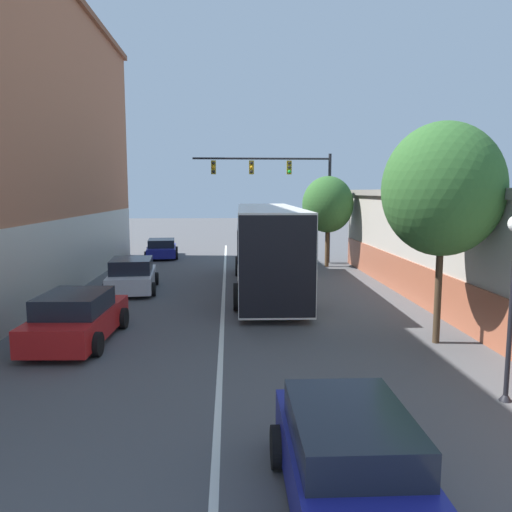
# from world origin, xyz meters

# --- Properties ---
(lane_center_line) EXTENTS (0.14, 44.76, 0.01)m
(lane_center_line) POSITION_xyz_m (0.00, 16.38, 0.00)
(lane_center_line) COLOR silver
(lane_center_line) RESTS_ON ground_plane
(bus) EXTENTS (3.06, 12.15, 3.64)m
(bus) POSITION_xyz_m (1.91, 20.43, 2.04)
(bus) COLOR silver
(bus) RESTS_ON ground_plane
(hatchback_foreground) EXTENTS (1.97, 4.40, 1.42)m
(hatchback_foreground) POSITION_xyz_m (1.83, 4.94, 0.69)
(hatchback_foreground) COLOR navy
(hatchback_foreground) RESTS_ON ground_plane
(parked_car_left_near) EXTENTS (2.27, 4.45, 1.46)m
(parked_car_left_near) POSITION_xyz_m (-4.13, 13.15, 0.70)
(parked_car_left_near) COLOR red
(parked_car_left_near) RESTS_ON ground_plane
(parked_car_left_mid) EXTENTS (2.39, 4.28, 1.44)m
(parked_car_left_mid) POSITION_xyz_m (-3.97, 20.54, 0.67)
(parked_car_left_mid) COLOR silver
(parked_car_left_mid) RESTS_ON ground_plane
(parked_car_left_far) EXTENTS (2.40, 4.36, 1.22)m
(parked_car_left_far) POSITION_xyz_m (-4.17, 31.68, 0.58)
(parked_car_left_far) COLOR navy
(parked_car_left_far) RESTS_ON ground_plane
(traffic_signal_gantry) EXTENTS (8.23, 0.36, 6.53)m
(traffic_signal_gantry) POSITION_xyz_m (3.56, 28.74, 4.87)
(traffic_signal_gantry) COLOR black
(traffic_signal_gantry) RESTS_ON ground_plane
(street_tree_near) EXTENTS (3.36, 3.02, 6.21)m
(street_tree_near) POSITION_xyz_m (6.15, 12.49, 4.36)
(street_tree_near) COLOR #3D2D1E
(street_tree_near) RESTS_ON ground_plane
(street_tree_far) EXTENTS (2.91, 2.61, 5.17)m
(street_tree_far) POSITION_xyz_m (5.87, 27.11, 3.56)
(street_tree_far) COLOR #4C3823
(street_tree_far) RESTS_ON ground_plane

